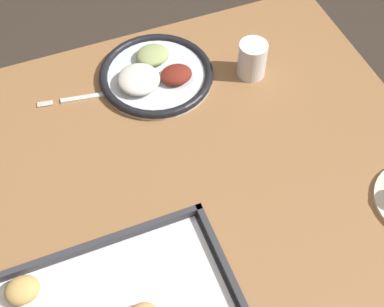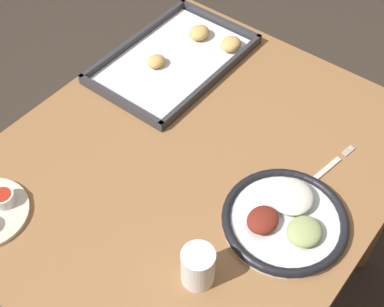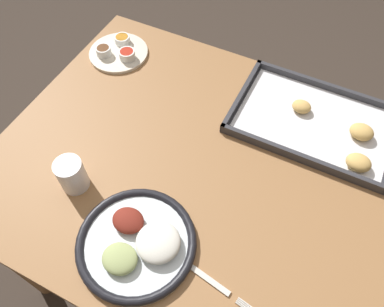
# 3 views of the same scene
# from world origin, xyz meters

# --- Properties ---
(ground_plane) EXTENTS (8.00, 8.00, 0.00)m
(ground_plane) POSITION_xyz_m (0.00, 0.00, 0.00)
(ground_plane) COLOR #382D26
(dining_table) EXTENTS (1.01, 0.84, 0.70)m
(dining_table) POSITION_xyz_m (0.00, 0.00, 0.59)
(dining_table) COLOR olive
(dining_table) RESTS_ON ground_plane
(dinner_plate) EXTENTS (0.27, 0.27, 0.05)m
(dinner_plate) POSITION_xyz_m (-0.01, -0.26, 0.71)
(dinner_plate) COLOR silver
(dinner_plate) RESTS_ON dining_table
(fork) EXTENTS (0.19, 0.04, 0.00)m
(fork) POSITION_xyz_m (0.16, -0.26, 0.70)
(fork) COLOR silver
(fork) RESTS_ON dining_table
(drinking_cup) EXTENTS (0.07, 0.07, 0.09)m
(drinking_cup) POSITION_xyz_m (-0.23, -0.19, 0.75)
(drinking_cup) COLOR white
(drinking_cup) RESTS_ON dining_table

